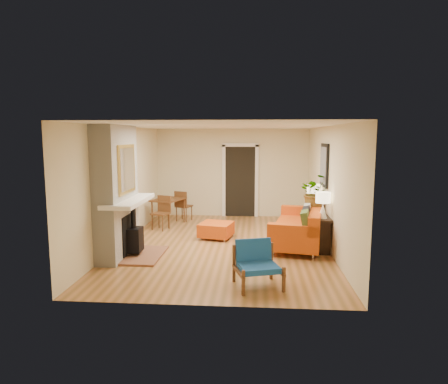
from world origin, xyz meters
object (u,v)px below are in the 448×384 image
(ottoman, at_px, (216,229))
(lamp_far, at_px, (313,193))
(dining_table, at_px, (171,204))
(console_table, at_px, (317,219))
(blue_chair, at_px, (256,261))
(houseplant, at_px, (316,192))
(sofa, at_px, (302,226))
(lamp_near, at_px, (323,202))

(ottoman, xyz_separation_m, lamp_far, (2.28, 0.34, 0.85))
(dining_table, relative_size, console_table, 0.88)
(lamp_far, bearing_deg, ottoman, -171.62)
(blue_chair, xyz_separation_m, houseplant, (1.34, 2.78, 0.75))
(blue_chair, distance_m, lamp_far, 3.60)
(houseplant, bearing_deg, ottoman, 176.14)
(dining_table, height_order, houseplant, houseplant)
(dining_table, xyz_separation_m, houseplant, (3.65, -1.50, 0.58))
(sofa, bearing_deg, blue_chair, -111.94)
(sofa, xyz_separation_m, console_table, (0.33, 0.05, 0.17))
(sofa, relative_size, blue_chair, 2.92)
(dining_table, bearing_deg, lamp_near, -33.05)
(sofa, distance_m, lamp_near, 0.97)
(ottoman, relative_size, console_table, 0.46)
(blue_chair, xyz_separation_m, dining_table, (-2.31, 4.27, 0.17))
(sofa, xyz_separation_m, lamp_far, (0.33, 0.74, 0.66))
(lamp_far, bearing_deg, dining_table, 164.58)
(sofa, height_order, ottoman, sofa)
(dining_table, relative_size, houseplant, 1.96)
(ottoman, distance_m, lamp_near, 2.65)
(sofa, bearing_deg, houseplant, 37.99)
(sofa, height_order, houseplant, houseplant)
(dining_table, distance_m, console_table, 4.03)
(houseplant, bearing_deg, lamp_near, -89.35)
(lamp_far, distance_m, houseplant, 0.50)
(ottoman, relative_size, houseplant, 1.03)
(sofa, distance_m, lamp_far, 1.04)
(sofa, relative_size, console_table, 1.35)
(ottoman, bearing_deg, lamp_near, -24.34)
(ottoman, distance_m, console_table, 2.34)
(blue_chair, relative_size, houseplant, 1.03)
(houseplant, bearing_deg, console_table, -87.18)
(sofa, height_order, lamp_far, lamp_far)
(console_table, distance_m, lamp_far, 0.85)
(ottoman, xyz_separation_m, blue_chair, (0.94, -2.93, 0.18))
(blue_chair, height_order, lamp_near, lamp_near)
(ottoman, xyz_separation_m, dining_table, (-1.37, 1.34, 0.36))
(dining_table, bearing_deg, sofa, -27.74)
(sofa, relative_size, houseplant, 3.00)
(ottoman, xyz_separation_m, console_table, (2.28, -0.36, 0.37))
(blue_chair, distance_m, console_table, 2.91)
(console_table, bearing_deg, lamp_far, 90.00)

